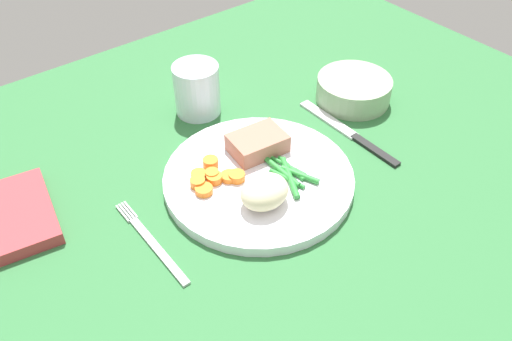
# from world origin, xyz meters

# --- Properties ---
(dining_table) EXTENTS (1.20, 0.90, 0.02)m
(dining_table) POSITION_xyz_m (0.00, 0.00, 0.01)
(dining_table) COLOR #2D6B38
(dining_table) RESTS_ON ground
(dinner_plate) EXTENTS (0.27, 0.27, 0.02)m
(dinner_plate) POSITION_xyz_m (-0.00, -0.03, 0.03)
(dinner_plate) COLOR white
(dinner_plate) RESTS_ON dining_table
(meat_portion) EXTENTS (0.08, 0.07, 0.03)m
(meat_portion) POSITION_xyz_m (0.03, 0.02, 0.05)
(meat_portion) COLOR #A86B56
(meat_portion) RESTS_ON dinner_plate
(mashed_potatoes) EXTENTS (0.07, 0.06, 0.04)m
(mashed_potatoes) POSITION_xyz_m (-0.03, -0.07, 0.06)
(mashed_potatoes) COLOR beige
(mashed_potatoes) RESTS_ON dinner_plate
(carrot_slices) EXTENTS (0.07, 0.07, 0.01)m
(carrot_slices) POSITION_xyz_m (-0.06, 0.00, 0.04)
(carrot_slices) COLOR orange
(carrot_slices) RESTS_ON dinner_plate
(green_beans) EXTENTS (0.05, 0.10, 0.01)m
(green_beans) POSITION_xyz_m (0.03, -0.05, 0.04)
(green_beans) COLOR #2D8C38
(green_beans) RESTS_ON dinner_plate
(fork) EXTENTS (0.01, 0.17, 0.00)m
(fork) POSITION_xyz_m (-0.17, -0.03, 0.02)
(fork) COLOR silver
(fork) RESTS_ON dining_table
(knife) EXTENTS (0.02, 0.20, 0.01)m
(knife) POSITION_xyz_m (0.18, -0.03, 0.02)
(knife) COLOR black
(knife) RESTS_ON dining_table
(water_glass) EXTENTS (0.07, 0.07, 0.08)m
(water_glass) POSITION_xyz_m (0.03, 0.17, 0.06)
(water_glass) COLOR silver
(water_glass) RESTS_ON dining_table
(salad_bowl) EXTENTS (0.12, 0.12, 0.04)m
(salad_bowl) POSITION_xyz_m (0.25, 0.03, 0.04)
(salad_bowl) COLOR #99B28C
(salad_bowl) RESTS_ON dining_table
(napkin) EXTENTS (0.15, 0.16, 0.02)m
(napkin) POSITION_xyz_m (-0.31, 0.12, 0.03)
(napkin) COLOR #B2383D
(napkin) RESTS_ON dining_table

